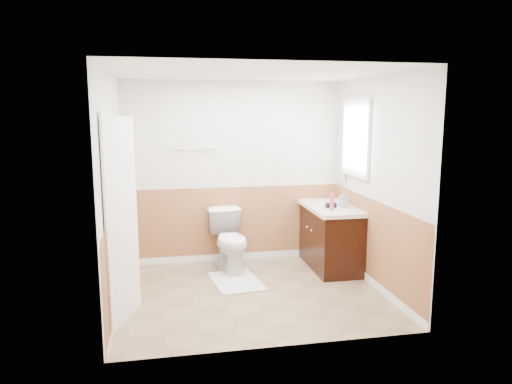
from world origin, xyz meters
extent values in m
plane|color=#8C7051|center=(0.00, 0.00, 0.00)|extent=(3.00, 3.00, 0.00)
plane|color=white|center=(0.00, 0.00, 2.50)|extent=(3.00, 3.00, 0.00)
plane|color=silver|center=(0.00, 1.30, 1.25)|extent=(3.00, 0.00, 3.00)
plane|color=silver|center=(0.00, -1.30, 1.25)|extent=(3.00, 0.00, 3.00)
plane|color=silver|center=(-1.50, 0.00, 1.25)|extent=(0.00, 3.00, 3.00)
plane|color=silver|center=(1.50, 0.00, 1.25)|extent=(0.00, 3.00, 3.00)
plane|color=#A06840|center=(0.00, 1.29, 0.50)|extent=(3.00, 0.00, 3.00)
plane|color=#A06840|center=(0.00, -1.29, 0.50)|extent=(3.00, 0.00, 3.00)
plane|color=#A06840|center=(-1.49, 0.00, 0.50)|extent=(0.00, 2.60, 2.60)
plane|color=#A06840|center=(1.49, 0.00, 0.50)|extent=(0.00, 2.60, 2.60)
imported|color=white|center=(-0.13, 0.87, 0.40)|extent=(0.55, 0.84, 0.80)
cube|color=white|center=(-0.13, 0.39, 0.01)|extent=(0.65, 0.87, 0.02)
cube|color=black|center=(1.21, 0.72, 0.40)|extent=(0.55, 1.10, 0.80)
sphere|color=#B5B6BC|center=(0.91, 0.62, 0.55)|extent=(0.03, 0.03, 0.03)
sphere|color=silver|center=(0.91, 0.82, 0.55)|extent=(0.03, 0.03, 0.03)
cube|color=silver|center=(1.20, 0.72, 0.83)|extent=(0.60, 1.15, 0.05)
cylinder|color=white|center=(1.21, 0.87, 0.86)|extent=(0.36, 0.36, 0.02)
cylinder|color=silver|center=(1.39, 0.87, 0.92)|extent=(0.02, 0.02, 0.14)
cylinder|color=#D53760|center=(1.11, 0.43, 0.96)|extent=(0.05, 0.05, 0.22)
imported|color=#97A0AA|center=(1.33, 0.61, 0.95)|extent=(0.10, 0.11, 0.21)
cylinder|color=black|center=(1.16, 0.61, 0.89)|extent=(0.14, 0.07, 0.07)
cylinder|color=black|center=(1.13, 0.58, 0.86)|extent=(0.03, 0.03, 0.07)
cube|color=silver|center=(1.48, 1.10, 1.55)|extent=(0.02, 0.35, 0.90)
cube|color=white|center=(1.47, 0.59, 1.75)|extent=(0.04, 0.80, 1.00)
cube|color=white|center=(1.49, 0.59, 1.75)|extent=(0.01, 0.70, 0.90)
cube|color=white|center=(-1.40, -0.45, 1.02)|extent=(0.29, 0.78, 2.04)
cube|color=white|center=(-1.48, -0.45, 1.03)|extent=(0.02, 0.92, 2.10)
sphere|color=silver|center=(-1.34, -0.12, 0.95)|extent=(0.06, 0.06, 0.06)
cylinder|color=silver|center=(-0.55, 1.25, 1.60)|extent=(0.62, 0.02, 0.02)
cylinder|color=silver|center=(-0.10, 1.23, 0.70)|extent=(0.14, 0.02, 0.02)
cylinder|color=white|center=(-0.10, 1.23, 0.70)|extent=(0.10, 0.11, 0.11)
cube|color=white|center=(-0.10, 1.23, 0.59)|extent=(0.10, 0.01, 0.16)
camera|label=1|loc=(-0.95, -5.17, 2.09)|focal=33.34mm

